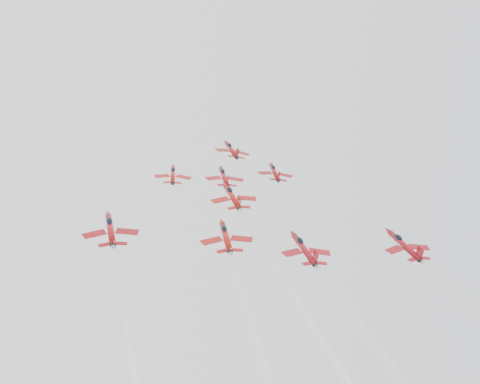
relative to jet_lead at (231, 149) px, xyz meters
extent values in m
cylinder|color=maroon|center=(0.00, -0.32, -0.30)|extent=(1.14, 9.30, 6.64)
cone|color=maroon|center=(0.00, 4.97, 3.17)|extent=(1.14, 2.53, 2.21)
cone|color=black|center=(0.00, -5.17, -3.48)|extent=(1.14, 1.67, 1.64)
ellipsoid|color=black|center=(0.00, 1.39, 1.45)|extent=(1.04, 2.42, 2.03)
cube|color=maroon|center=(-2.80, -0.98, -0.79)|extent=(4.25, 2.76, 1.11)
cube|color=maroon|center=(2.80, -0.98, -0.79)|extent=(4.25, 2.76, 1.11)
cube|color=maroon|center=(0.00, -4.81, -1.76)|extent=(0.12, 2.70, 2.76)
cube|color=maroon|center=(-1.45, -4.30, -2.91)|extent=(2.04, 1.36, 0.64)
cube|color=maroon|center=(1.45, -4.30, -2.91)|extent=(2.04, 1.36, 0.64)
cylinder|color=#AB1A10|center=(-18.00, -15.43, -10.21)|extent=(1.01, 8.25, 5.89)
cone|color=#AB1A10|center=(-18.00, -10.73, -7.13)|extent=(1.01, 2.25, 1.96)
cone|color=black|center=(-18.00, -19.73, -13.03)|extent=(1.01, 1.48, 1.45)
ellipsoid|color=black|center=(-18.00, -13.91, -8.66)|extent=(0.92, 2.15, 1.80)
cube|color=#AB1A10|center=(-20.49, -16.02, -10.65)|extent=(3.77, 2.45, 0.99)
cube|color=#AB1A10|center=(-15.52, -16.02, -10.65)|extent=(3.77, 2.45, 0.99)
cube|color=#AB1A10|center=(-18.00, -19.42, -11.50)|extent=(0.11, 2.39, 2.45)
cube|color=#AB1A10|center=(-19.29, -18.96, -12.53)|extent=(1.81, 1.21, 0.57)
cube|color=#AB1A10|center=(-16.72, -18.96, -12.53)|extent=(1.81, 1.21, 0.57)
cylinder|color=#AC1016|center=(-5.68, -15.31, -10.13)|extent=(1.10, 8.96, 6.40)
cone|color=#AC1016|center=(-5.68, -10.22, -6.79)|extent=(1.10, 2.44, 2.12)
cone|color=black|center=(-5.68, -19.99, -13.20)|extent=(1.10, 1.61, 1.58)
ellipsoid|color=black|center=(-5.68, -13.67, -8.46)|extent=(1.00, 2.33, 1.96)
cube|color=#AC1016|center=(-8.38, -15.95, -10.61)|extent=(4.09, 2.66, 1.07)
cube|color=#AC1016|center=(-2.98, -15.95, -10.61)|extent=(4.09, 2.66, 1.07)
cube|color=#AC1016|center=(-5.68, -19.65, -11.54)|extent=(0.12, 2.60, 2.66)
cube|color=#AC1016|center=(-7.08, -19.16, -12.65)|extent=(1.96, 1.31, 0.61)
cube|color=#AC1016|center=(-4.28, -19.16, -12.65)|extent=(1.96, 1.31, 0.61)
cylinder|color=maroon|center=(8.25, -11.90, -7.89)|extent=(1.06, 8.60, 6.15)
cone|color=maroon|center=(8.25, -7.01, -4.68)|extent=(1.06, 2.34, 2.04)
cone|color=black|center=(8.25, -16.39, -10.84)|extent=(1.06, 1.54, 1.51)
ellipsoid|color=black|center=(8.25, -10.32, -6.28)|extent=(0.96, 2.24, 1.88)
cube|color=maroon|center=(5.66, -12.52, -8.36)|extent=(3.93, 2.55, 1.03)
cube|color=maroon|center=(10.84, -12.52, -8.36)|extent=(3.93, 2.55, 1.03)
cube|color=maroon|center=(8.25, -16.06, -9.25)|extent=(0.12, 2.50, 2.55)
cube|color=maroon|center=(6.90, -15.59, -10.32)|extent=(1.89, 1.26, 0.59)
cube|color=maroon|center=(9.59, -15.59, -10.32)|extent=(1.89, 1.26, 0.59)
cylinder|color=#A91110|center=(-5.91, -24.36, -16.07)|extent=(1.23, 10.03, 7.17)
cone|color=#A91110|center=(-5.91, -18.66, -12.33)|extent=(1.23, 2.73, 2.38)
cone|color=black|center=(-5.91, -29.60, -19.51)|extent=(1.23, 1.80, 1.77)
ellipsoid|color=black|center=(-5.91, -22.52, -14.19)|extent=(1.12, 2.61, 2.19)
cube|color=#A91110|center=(-8.93, -25.08, -16.61)|extent=(4.58, 2.97, 1.20)
cube|color=#A91110|center=(-2.89, -25.08, -16.61)|extent=(4.58, 2.97, 1.20)
cube|color=#A91110|center=(-5.91, -29.21, -17.65)|extent=(0.13, 2.91, 2.98)
cube|color=#A91110|center=(-7.47, -28.66, -18.89)|extent=(2.20, 1.47, 0.69)
cube|color=#A91110|center=(-4.34, -28.66, -18.89)|extent=(2.20, 1.47, 0.69)
cylinder|color=white|center=(-5.91, -72.07, -47.36)|extent=(1.57, 85.04, 56.54)
cylinder|color=maroon|center=(-33.10, -37.83, -24.90)|extent=(1.23, 10.04, 7.17)
cone|color=maroon|center=(-33.10, -32.12, -21.16)|extent=(1.23, 2.74, 2.38)
cone|color=black|center=(-33.10, -43.07, -28.34)|extent=(1.23, 1.80, 1.77)
ellipsoid|color=black|center=(-33.10, -35.98, -23.02)|extent=(1.12, 2.61, 2.19)
cube|color=maroon|center=(-36.12, -38.55, -25.44)|extent=(4.59, 2.98, 1.20)
cube|color=maroon|center=(-30.07, -38.55, -25.44)|extent=(4.59, 2.98, 1.20)
cube|color=maroon|center=(-33.10, -42.68, -26.48)|extent=(0.13, 2.91, 2.98)
cube|color=maroon|center=(-34.66, -42.13, -27.73)|extent=(2.20, 1.47, 0.69)
cube|color=maroon|center=(-31.53, -42.13, -27.73)|extent=(2.20, 1.47, 0.69)
cylinder|color=#A3150F|center=(-11.11, -39.48, -25.99)|extent=(1.20, 9.81, 7.01)
cone|color=#A3150F|center=(-11.11, -33.90, -22.33)|extent=(1.20, 2.67, 2.33)
cone|color=black|center=(-11.11, -44.61, -29.35)|extent=(1.20, 1.76, 1.73)
ellipsoid|color=black|center=(-11.11, -37.68, -24.15)|extent=(1.09, 2.55, 2.14)
cube|color=#A3150F|center=(-14.06, -40.19, -26.52)|extent=(4.48, 2.91, 1.17)
cube|color=#A3150F|center=(-8.15, -40.19, -26.52)|extent=(4.48, 2.91, 1.17)
cube|color=#A3150F|center=(-11.11, -44.23, -27.53)|extent=(0.13, 2.85, 2.91)
cube|color=#A3150F|center=(-12.64, -43.69, -28.75)|extent=(2.15, 1.44, 0.67)
cube|color=#A3150F|center=(-9.58, -43.69, -28.75)|extent=(2.15, 1.44, 0.67)
cylinder|color=#A10F18|center=(3.74, -43.11, -28.37)|extent=(1.20, 9.75, 6.96)
cone|color=#A10F18|center=(3.74, -37.56, -24.73)|extent=(1.20, 2.66, 2.31)
cone|color=black|center=(3.74, -48.20, -31.71)|extent=(1.20, 1.75, 1.72)
ellipsoid|color=black|center=(3.74, -41.31, -26.54)|extent=(1.09, 2.54, 2.13)
cube|color=#A10F18|center=(0.81, -43.80, -28.89)|extent=(4.45, 2.89, 1.16)
cube|color=#A10F18|center=(6.68, -43.80, -28.89)|extent=(4.45, 2.89, 1.16)
cube|color=#A10F18|center=(3.74, -47.82, -29.90)|extent=(0.13, 2.83, 2.89)
cube|color=#A10F18|center=(2.22, -47.29, -31.11)|extent=(2.14, 1.43, 0.67)
cube|color=#A10F18|center=(5.26, -47.29, -31.11)|extent=(2.14, 1.43, 0.67)
cylinder|color=maroon|center=(26.62, -41.53, -27.33)|extent=(1.21, 9.82, 7.02)
cone|color=maroon|center=(26.62, -35.94, -23.67)|extent=(1.21, 2.68, 2.33)
cone|color=black|center=(26.62, -46.66, -30.70)|extent=(1.21, 1.76, 1.73)
ellipsoid|color=black|center=(26.62, -39.72, -25.49)|extent=(1.10, 2.56, 2.15)
cube|color=maroon|center=(23.66, -42.23, -27.86)|extent=(4.49, 2.91, 1.17)
cube|color=maroon|center=(29.57, -42.23, -27.86)|extent=(4.49, 2.91, 1.17)
cube|color=maroon|center=(26.62, -46.28, -28.88)|extent=(0.13, 2.85, 2.91)
cube|color=maroon|center=(25.08, -45.74, -30.10)|extent=(2.15, 1.44, 0.67)
cube|color=maroon|center=(28.15, -45.74, -30.10)|extent=(2.15, 1.44, 0.67)
camera|label=1|loc=(-39.24, -153.18, -32.87)|focal=45.00mm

